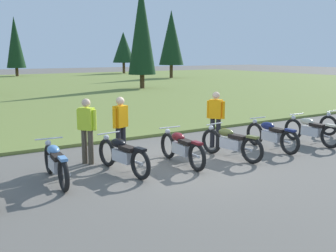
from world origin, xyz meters
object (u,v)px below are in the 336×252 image
Objects in this scene: motorcycle_sky_blue at (56,163)px; rider_with_back_turned at (121,124)px; motorcycle_cream at (311,130)px; rider_in_hivis_vest at (87,127)px; motorcycle_navy at (271,135)px; motorcycle_maroon at (181,147)px; motorcycle_olive at (231,142)px; motorcycle_black at (123,154)px; rider_near_row_end at (216,116)px.

motorcycle_sky_blue is 1.26× the size of rider_with_back_turned.
motorcycle_sky_blue is 7.84m from motorcycle_cream.
motorcycle_sky_blue is at bearing -155.32° from rider_with_back_turned.
motorcycle_navy is at bearing -15.65° from rider_in_hivis_vest.
rider_with_back_turned is (-1.09, 1.22, 0.51)m from motorcycle_maroon.
motorcycle_sky_blue is at bearing 173.73° from motorcycle_olive.
motorcycle_sky_blue and motorcycle_cream have the same top height.
motorcycle_sky_blue is at bearing 176.42° from motorcycle_navy.
motorcycle_maroon is 3.11m from motorcycle_navy.
rider_in_hivis_vest is at bearing 164.35° from motorcycle_navy.
motorcycle_black and motorcycle_cream have the same top height.
motorcycle_black is 1.25× the size of rider_near_row_end.
motorcycle_olive is 1.25× the size of rider_with_back_turned.
rider_with_back_turned is 1.00× the size of rider_in_hivis_vest.
motorcycle_maroon is (1.57, -0.16, 0.00)m from motorcycle_black.
motorcycle_maroon is 1.26× the size of rider_near_row_end.
rider_with_back_turned and rider_near_row_end have the same top height.
motorcycle_olive is (3.02, -0.37, 0.00)m from motorcycle_black.
motorcycle_cream is (6.28, -0.38, 0.00)m from motorcycle_black.
rider_near_row_end is (1.91, 1.00, 0.51)m from motorcycle_maroon.
rider_near_row_end is (2.99, -0.23, 0.00)m from rider_with_back_turned.
motorcycle_olive is (4.56, -0.50, 0.00)m from motorcycle_sky_blue.
rider_with_back_turned is (-4.20, 1.32, 0.51)m from motorcycle_navy.
motorcycle_black and motorcycle_maroon have the same top height.
rider_near_row_end is (0.46, 1.20, 0.51)m from motorcycle_olive.
motorcycle_cream is at bearing -3.44° from motorcycle_black.
motorcycle_navy is 1.00× the size of motorcycle_cream.
rider_in_hivis_vest is (1.14, 1.03, 0.51)m from motorcycle_sky_blue.
rider_in_hivis_vest is (-3.42, 1.54, 0.51)m from motorcycle_olive.
rider_in_hivis_vest is (-6.69, 1.55, 0.51)m from motorcycle_cream.
rider_in_hivis_vest is (-0.89, 0.11, 0.00)m from rider_with_back_turned.
rider_in_hivis_vest is at bearing 175.10° from rider_near_row_end.
motorcycle_olive is at bearing -29.41° from rider_with_back_turned.
motorcycle_navy is at bearing -42.21° from rider_near_row_end.
motorcycle_navy is 1.26× the size of rider_in_hivis_vest.
motorcycle_sky_blue and motorcycle_olive have the same top height.
motorcycle_olive is 3.26m from motorcycle_cream.
motorcycle_olive is 1.25× the size of rider_near_row_end.
rider_in_hivis_vest reaches higher than motorcycle_cream.
motorcycle_sky_blue and motorcycle_black have the same top height.
motorcycle_navy and motorcycle_cream have the same top height.
rider_near_row_end reaches higher than motorcycle_sky_blue.
motorcycle_cream is (1.61, -0.12, 0.00)m from motorcycle_navy.
motorcycle_olive is at bearing -6.92° from motorcycle_black.
rider_with_back_turned reaches higher than motorcycle_olive.
rider_near_row_end reaches higher than motorcycle_olive.
motorcycle_navy is at bearing 175.60° from motorcycle_cream.
motorcycle_black is 1.25× the size of rider_in_hivis_vest.
motorcycle_sky_blue is at bearing -172.04° from rider_near_row_end.
rider_with_back_turned is 3.00m from rider_near_row_end.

